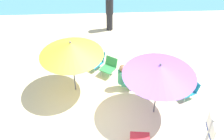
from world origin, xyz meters
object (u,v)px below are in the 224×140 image
object	(u,v)px
person_a	(110,12)
person_b	(124,77)
beach_chair_a	(96,60)
beach_chair_b	(158,74)
beach_chair_d	(189,88)
beach_chair_c	(109,66)
umbrella_yellow	(71,49)
umbrella_purple	(160,70)
warning_sign	(206,140)

from	to	relation	value
person_a	person_b	world-z (taller)	person_a
beach_chair_a	person_b	distance (m)	1.52
beach_chair_b	beach_chair_d	size ratio (longest dim) A/B	0.92
beach_chair_a	person_a	bearing A→B (deg)	-151.68
beach_chair_a	beach_chair_d	world-z (taller)	beach_chair_a
beach_chair_c	beach_chair_d	distance (m)	2.71
beach_chair_a	umbrella_yellow	bearing A→B (deg)	11.43
beach_chair_d	person_a	distance (m)	4.80
umbrella_purple	person_a	distance (m)	5.02
umbrella_yellow	beach_chair_b	size ratio (longest dim) A/B	2.89
beach_chair_a	beach_chair_c	world-z (taller)	beach_chair_c
person_a	warning_sign	world-z (taller)	warning_sign
warning_sign	beach_chair_d	bearing A→B (deg)	85.24
beach_chair_d	warning_sign	distance (m)	2.88
umbrella_yellow	beach_chair_b	bearing A→B (deg)	5.85
beach_chair_a	beach_chair_d	size ratio (longest dim) A/B	1.08
umbrella_purple	beach_chair_b	distance (m)	1.89
beach_chair_d	person_b	world-z (taller)	person_b
beach_chair_a	beach_chair_b	world-z (taller)	beach_chair_b
umbrella_purple	beach_chair_c	xyz separation A→B (m)	(-1.25, 1.85, -1.27)
beach_chair_b	beach_chair_c	distance (m)	1.67
person_b	umbrella_purple	bearing A→B (deg)	-36.42
person_a	beach_chair_d	bearing A→B (deg)	59.13
person_a	warning_sign	distance (m)	7.06
umbrella_yellow	beach_chair_b	world-z (taller)	umbrella_yellow
beach_chair_b	beach_chair_c	size ratio (longest dim) A/B	0.97
person_a	person_b	size ratio (longest dim) A/B	1.70
beach_chair_c	person_a	distance (m)	3.02
umbrella_purple	beach_chair_b	xyz separation A→B (m)	(0.35, 1.36, -1.27)
beach_chair_a	beach_chair_d	bearing A→B (deg)	101.53
beach_chair_a	person_a	distance (m)	2.67
umbrella_purple	beach_chair_c	distance (m)	2.57
person_a	beach_chair_a	bearing A→B (deg)	17.57
umbrella_yellow	beach_chair_d	distance (m)	3.82
person_a	umbrella_purple	bearing A→B (deg)	43.42
beach_chair_a	person_a	world-z (taller)	person_a
beach_chair_a	person_b	world-z (taller)	person_b
beach_chair_c	umbrella_purple	bearing A→B (deg)	68.73
person_b	beach_chair_b	bearing A→B (deg)	30.37
umbrella_yellow	person_a	bearing A→B (deg)	71.39
umbrella_purple	umbrella_yellow	bearing A→B (deg)	155.68
beach_chair_c	warning_sign	size ratio (longest dim) A/B	0.34
beach_chair_c	umbrella_yellow	bearing A→B (deg)	-21.13
beach_chair_c	beach_chair_a	bearing A→B (deg)	-99.08
beach_chair_d	person_a	bearing A→B (deg)	-85.84
beach_chair_c	beach_chair_d	size ratio (longest dim) A/B	0.94
beach_chair_c	person_b	world-z (taller)	person_b
umbrella_yellow	beach_chair_b	xyz separation A→B (m)	(2.73, 0.28, -1.28)
beach_chair_c	beach_chair_d	world-z (taller)	beach_chair_c
beach_chair_a	beach_chair_c	xyz separation A→B (m)	(0.45, -0.43, 0.05)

